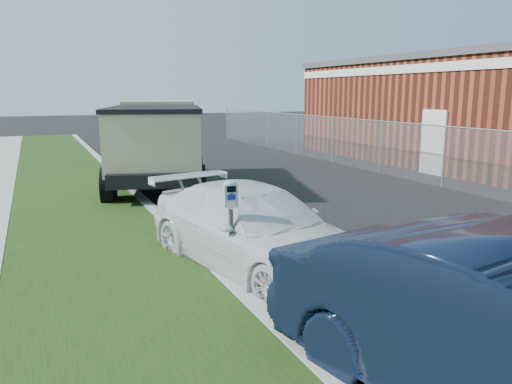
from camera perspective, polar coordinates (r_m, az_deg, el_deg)
name	(u,v)px	position (r m, az deg, el deg)	size (l,w,h in m)	color
ground	(351,251)	(9.07, 10.79, -6.63)	(120.00, 120.00, 0.00)	black
streetside	(6,255)	(9.46, -26.63, -6.48)	(6.12, 50.00, 0.15)	gray
chainlink_fence	(380,137)	(17.90, 14.01, 6.14)	(0.06, 30.06, 30.00)	slate
brick_building	(485,109)	(22.71, 24.69, 8.66)	(9.20, 14.20, 4.17)	maroon
parking_meter	(231,208)	(6.95, -2.90, -1.88)	(0.22, 0.16, 1.44)	#3F4247
white_wagon	(254,228)	(7.93, -0.27, -4.12)	(1.83, 4.50, 1.31)	silver
dump_truck	(157,139)	(15.23, -11.22, 5.94)	(3.95, 6.74, 2.49)	black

